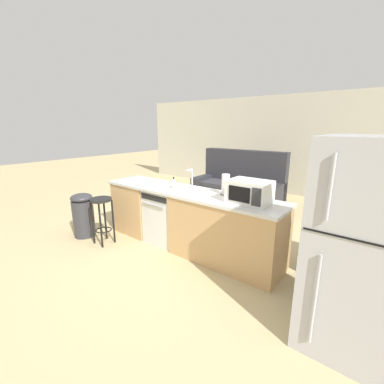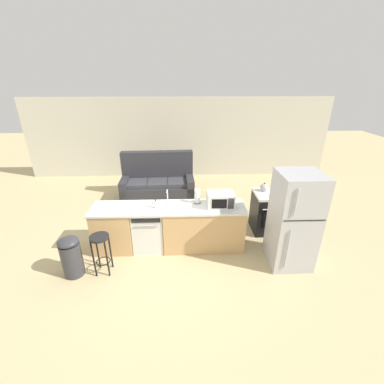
{
  "view_description": "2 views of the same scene",
  "coord_description": "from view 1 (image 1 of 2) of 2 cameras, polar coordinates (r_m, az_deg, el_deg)",
  "views": [
    {
      "loc": [
        2.46,
        -2.8,
        1.82
      ],
      "look_at": [
        0.12,
        0.16,
        0.84
      ],
      "focal_mm": 24.0,
      "sensor_mm": 36.0,
      "label": 1
    },
    {
      "loc": [
        0.44,
        -4.35,
        3.15
      ],
      "look_at": [
        0.61,
        0.36,
        1.04
      ],
      "focal_mm": 24.0,
      "sensor_mm": 36.0,
      "label": 2
    }
  ],
  "objects": [
    {
      "name": "ground_plane",
      "position": [
        4.14,
        -2.72,
        -11.49
      ],
      "size": [
        24.0,
        24.0,
        0.0
      ],
      "primitive_type": "plane",
      "color": "tan"
    },
    {
      "name": "wall_back",
      "position": [
        7.34,
        21.45,
        9.52
      ],
      "size": [
        10.0,
        0.06,
        2.6
      ],
      "color": "beige",
      "rests_on": "ground_plane"
    },
    {
      "name": "kitchen_counter",
      "position": [
        3.83,
        -0.07,
        -6.84
      ],
      "size": [
        2.94,
        0.66,
        0.9
      ],
      "color": "tan",
      "rests_on": "ground_plane"
    },
    {
      "name": "dishwasher",
      "position": [
        4.13,
        -5.42,
        -5.26
      ],
      "size": [
        0.58,
        0.61,
        0.84
      ],
      "color": "silver",
      "rests_on": "ground_plane"
    },
    {
      "name": "stove_range",
      "position": [
        3.61,
        34.04,
        -10.3
      ],
      "size": [
        0.76,
        0.68,
        0.9
      ],
      "color": "black",
      "rests_on": "ground_plane"
    },
    {
      "name": "refrigerator",
      "position": [
        2.44,
        33.13,
        -10.71
      ],
      "size": [
        0.72,
        0.73,
        1.75
      ],
      "color": "#B7B7BC",
      "rests_on": "ground_plane"
    },
    {
      "name": "microwave",
      "position": [
        3.19,
        12.67,
        0.07
      ],
      "size": [
        0.5,
        0.37,
        0.28
      ],
      "color": "white",
      "rests_on": "kitchen_counter"
    },
    {
      "name": "sink_faucet",
      "position": [
        3.82,
        -0.1,
        2.68
      ],
      "size": [
        0.07,
        0.18,
        0.3
      ],
      "color": "silver",
      "rests_on": "kitchen_counter"
    },
    {
      "name": "paper_towel_roll",
      "position": [
        3.52,
        7.48,
        1.62
      ],
      "size": [
        0.14,
        0.14,
        0.28
      ],
      "color": "#4C4C51",
      "rests_on": "kitchen_counter"
    },
    {
      "name": "soap_bottle",
      "position": [
        3.86,
        -4.09,
        1.86
      ],
      "size": [
        0.06,
        0.06,
        0.18
      ],
      "color": "silver",
      "rests_on": "kitchen_counter"
    },
    {
      "name": "kettle",
      "position": [
        3.58,
        32.81,
        -1.24
      ],
      "size": [
        0.21,
        0.17,
        0.19
      ],
      "color": "#B2B2B7",
      "rests_on": "stove_range"
    },
    {
      "name": "bar_stool",
      "position": [
        4.22,
        -19.38,
        -4.01
      ],
      "size": [
        0.32,
        0.32,
        0.74
      ],
      "color": "black",
      "rests_on": "ground_plane"
    },
    {
      "name": "trash_bin",
      "position": [
        4.66,
        -23.02,
        -4.62
      ],
      "size": [
        0.35,
        0.35,
        0.74
      ],
      "color": "#333338",
      "rests_on": "ground_plane"
    },
    {
      "name": "couch",
      "position": [
        6.08,
        10.42,
        0.76
      ],
      "size": [
        2.04,
        0.98,
        1.27
      ],
      "color": "#2D2D33",
      "rests_on": "ground_plane"
    }
  ]
}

